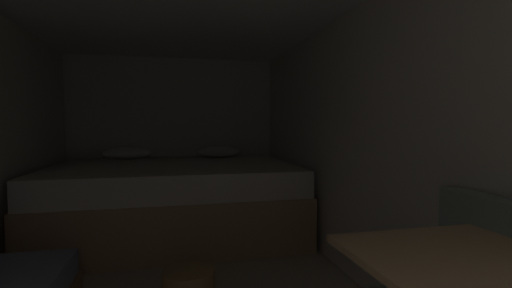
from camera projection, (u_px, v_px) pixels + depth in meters
name	position (u px, v px, depth m)	size (l,w,h in m)	color
wall_back	(174.00, 136.00, 4.75)	(2.74, 0.05, 2.06)	beige
wall_right	(366.00, 147.00, 2.57)	(0.05, 5.07, 2.06)	beige
bed	(175.00, 199.00, 3.86)	(2.52, 1.80, 0.91)	tan
wicker_basket	(189.00, 287.00, 2.36)	(0.35, 0.35, 0.24)	olive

